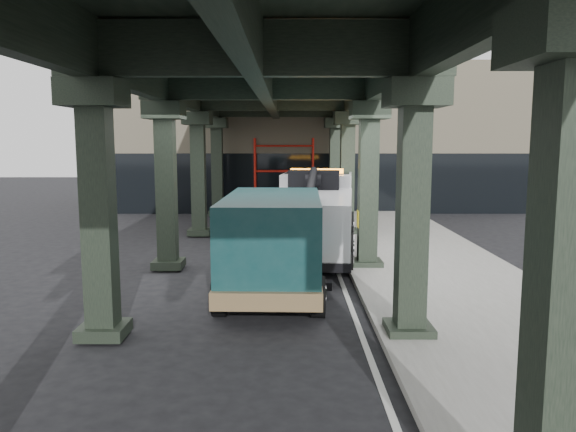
{
  "coord_description": "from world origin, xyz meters",
  "views": [
    {
      "loc": [
        0.23,
        -14.62,
        3.88
      ],
      "look_at": [
        0.22,
        1.53,
        1.7
      ],
      "focal_mm": 35.0,
      "sensor_mm": 36.0,
      "label": 1
    }
  ],
  "objects": [
    {
      "name": "scaffolding",
      "position": [
        0.0,
        14.64,
        2.11
      ],
      "size": [
        3.08,
        0.88,
        4.0
      ],
      "color": "red",
      "rests_on": "ground"
    },
    {
      "name": "lane_stripe",
      "position": [
        1.7,
        2.0,
        0.01
      ],
      "size": [
        0.12,
        38.0,
        0.01
      ],
      "primitive_type": "cube",
      "color": "silver",
      "rests_on": "ground"
    },
    {
      "name": "towed_van",
      "position": [
        -0.15,
        -0.58,
        1.36
      ],
      "size": [
        2.67,
        6.31,
        2.53
      ],
      "rotation": [
        0.0,
        0.0,
        -0.03
      ],
      "color": "#10393B",
      "rests_on": "ground"
    },
    {
      "name": "sidewalk",
      "position": [
        4.5,
        2.0,
        0.07
      ],
      "size": [
        5.0,
        40.0,
        0.15
      ],
      "primitive_type": "cube",
      "color": "gray",
      "rests_on": "ground"
    },
    {
      "name": "viaduct",
      "position": [
        -0.4,
        2.0,
        5.46
      ],
      "size": [
        7.4,
        32.0,
        6.4
      ],
      "color": "black",
      "rests_on": "ground"
    },
    {
      "name": "tow_truck",
      "position": [
        1.06,
        4.23,
        1.46
      ],
      "size": [
        3.53,
        9.35,
        3.0
      ],
      "rotation": [
        0.0,
        0.0,
        -0.11
      ],
      "color": "black",
      "rests_on": "ground"
    },
    {
      "name": "building",
      "position": [
        2.0,
        20.0,
        4.0
      ],
      "size": [
        22.0,
        10.0,
        8.0
      ],
      "primitive_type": "cube",
      "color": "#C6B793",
      "rests_on": "ground"
    },
    {
      "name": "ground",
      "position": [
        0.0,
        0.0,
        0.0
      ],
      "size": [
        90.0,
        90.0,
        0.0
      ],
      "primitive_type": "plane",
      "color": "black",
      "rests_on": "ground"
    }
  ]
}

